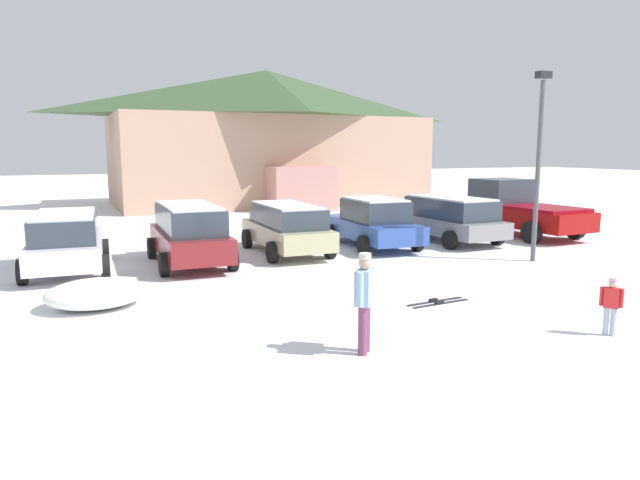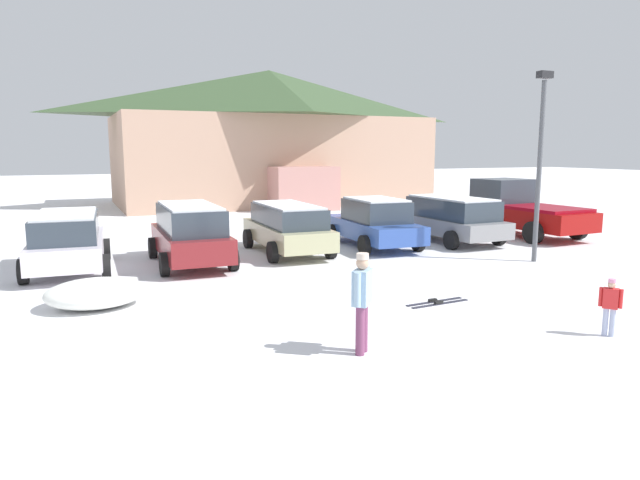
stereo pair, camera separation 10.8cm
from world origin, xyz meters
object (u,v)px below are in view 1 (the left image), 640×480
Objects in this scene: parked_blue_hatchback at (373,222)px; pickup_truck at (516,209)px; parked_maroon_van at (189,233)px; pair_of_skis at (437,302)px; parked_white_suv at (66,240)px; lamp_post at (539,157)px; parked_beige_suv at (286,227)px; ski_lodge at (268,136)px; parked_grey_wagon at (449,217)px; skier_child_in_red_jacket at (611,303)px; plowed_snow_pile at (96,293)px; skier_adult_in_blue_parka at (365,297)px.

pickup_truck reaches higher than parked_blue_hatchback.
parked_maroon_van is 7.69m from pair_of_skis.
parked_white_suv is 0.84× the size of lamp_post.
pickup_truck is (12.91, 0.67, 0.06)m from parked_maroon_van.
ski_lodge is at bearing 72.43° from parked_beige_suv.
skier_child_in_red_jacket is at bearing -111.82° from parked_grey_wagon.
parked_white_suv is 0.83× the size of pickup_truck.
lamp_post is at bearing 26.60° from pair_of_skis.
skier_adult_in_blue_parka is at bearing -51.34° from plowed_snow_pile.
ski_lodge is 17.91m from parked_blue_hatchback.
plowed_snow_pile is (0.48, -4.22, -0.58)m from parked_white_suv.
pair_of_skis is at bearing 34.68° from skier_adult_in_blue_parka.
skier_child_in_red_jacket is 10.11m from plowed_snow_pile.
parked_maroon_van is at bearing -175.54° from parked_blue_hatchback.
plowed_snow_pile is (-8.27, 5.82, -0.29)m from skier_child_in_red_jacket.
pickup_truck is at bearing 38.81° from pair_of_skis.
pickup_truck is 5.33× the size of skier_child_in_red_jacket.
parked_grey_wagon is at bearing -2.20° from parked_beige_suv.
parked_grey_wagon is 12.21m from skier_adult_in_blue_parka.
parked_maroon_van is 0.99× the size of parked_grey_wagon.
plowed_snow_pile is at bearing -126.40° from parked_maroon_van.
skier_adult_in_blue_parka is at bearing -150.40° from lamp_post.
skier_adult_in_blue_parka reaches higher than parked_grey_wagon.
parked_grey_wagon reaches higher than pair_of_skis.
pair_of_skis is at bearing 115.70° from skier_child_in_red_jacket.
parked_maroon_van is 0.96× the size of parked_blue_hatchback.
parked_beige_suv is at bearing 177.80° from parked_grey_wagon.
parked_maroon_van is 9.46m from parked_grey_wagon.
plowed_snow_pile is at bearing -117.92° from ski_lodge.
pair_of_skis is 0.73× the size of plowed_snow_pile.
plowed_snow_pile is at bearing -164.24° from pickup_truck.
parked_blue_hatchback is at bearing 24.97° from plowed_snow_pile.
plowed_snow_pile is at bearing -155.03° from parked_blue_hatchback.
parked_blue_hatchback is at bearing 85.03° from skier_child_in_red_jacket.
parked_beige_suv is (6.48, 0.10, -0.01)m from parked_white_suv.
parked_blue_hatchback is (6.37, 0.50, -0.10)m from parked_maroon_van.
parked_beige_suv is 2.75× the size of skier_adult_in_blue_parka.
parked_grey_wagon reaches higher than parked_beige_suv.
plowed_snow_pile is at bearing 158.04° from pair_of_skis.
skier_child_in_red_jacket is at bearing -77.39° from parked_beige_suv.
skier_child_in_red_jacket is 0.70× the size of pair_of_skis.
parked_blue_hatchback is at bearing 4.46° from parked_maroon_van.
parked_maroon_van is 0.82× the size of lamp_post.
parked_maroon_van is 3.01× the size of pair_of_skis.
skier_child_in_red_jacket is at bearing -125.90° from pickup_truck.
ski_lodge is 4.16× the size of parked_beige_suv.
parked_white_suv is 13.58m from lamp_post.
pair_of_skis is at bearing -141.19° from pickup_truck.
pickup_truck is at bearing 37.82° from skier_adult_in_blue_parka.
parked_maroon_van is 10.41m from lamp_post.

